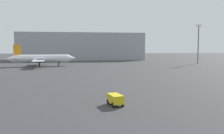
# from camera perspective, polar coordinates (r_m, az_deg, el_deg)

# --- Properties ---
(airplane_distant) EXTENTS (25.66, 25.26, 8.12)m
(airplane_distant) POSITION_cam_1_polar(r_m,az_deg,el_deg) (88.41, -17.60, 2.07)
(airplane_distant) COLOR white
(airplane_distant) RESTS_ON ground_plane
(baggage_cart) EXTENTS (1.85, 2.63, 1.30)m
(baggage_cart) POSITION_cam_1_polar(r_m,az_deg,el_deg) (26.76, 0.83, -8.19)
(baggage_cart) COLOR gold
(baggage_cart) RESTS_ON ground_plane
(light_mast_right) EXTENTS (2.40, 0.50, 17.31)m
(light_mast_right) POSITION_cam_1_polar(r_m,az_deg,el_deg) (107.09, 21.21, 6.13)
(light_mast_right) COLOR slate
(light_mast_right) RESTS_ON ground_plane
(terminal_building) EXTENTS (71.55, 24.84, 15.64)m
(terminal_building) POSITION_cam_1_polar(r_m,az_deg,el_deg) (136.90, -7.63, 5.18)
(terminal_building) COLOR #999EA3
(terminal_building) RESTS_ON ground_plane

